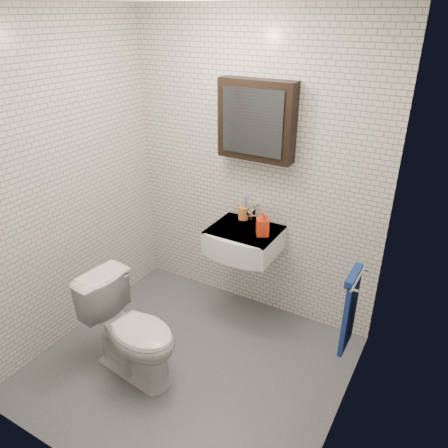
% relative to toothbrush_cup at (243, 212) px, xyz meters
% --- Properties ---
extents(ground, '(2.20, 2.00, 0.01)m').
position_rel_toothbrush_cup_xyz_m(ground, '(0.05, -0.94, -0.90)').
color(ground, '#4B4E53').
rests_on(ground, ground).
extents(room_shell, '(2.22, 2.02, 2.51)m').
position_rel_toothbrush_cup_xyz_m(room_shell, '(0.05, -0.94, 0.56)').
color(room_shell, silver).
rests_on(room_shell, ground).
extents(washbasin, '(0.55, 0.50, 0.20)m').
position_rel_toothbrush_cup_xyz_m(washbasin, '(0.10, -0.21, -0.15)').
color(washbasin, white).
rests_on(washbasin, room_shell).
extents(faucet, '(0.06, 0.20, 0.15)m').
position_rel_toothbrush_cup_xyz_m(faucet, '(0.10, -0.01, 0.01)').
color(faucet, silver).
rests_on(faucet, washbasin).
extents(mirror_cabinet, '(0.60, 0.15, 0.60)m').
position_rel_toothbrush_cup_xyz_m(mirror_cabinet, '(0.10, -0.01, 0.79)').
color(mirror_cabinet, black).
rests_on(mirror_cabinet, room_shell).
extents(towel_rail, '(0.09, 0.30, 0.58)m').
position_rel_toothbrush_cup_xyz_m(towel_rail, '(1.09, -0.59, -0.19)').
color(towel_rail, silver).
rests_on(towel_rail, room_shell).
extents(toothbrush_cup, '(0.09, 0.09, 0.24)m').
position_rel_toothbrush_cup_xyz_m(toothbrush_cup, '(0.00, 0.00, 0.00)').
color(toothbrush_cup, '#D26F34').
rests_on(toothbrush_cup, washbasin).
extents(soap_bottle, '(0.13, 0.13, 0.21)m').
position_rel_toothbrush_cup_xyz_m(soap_bottle, '(0.27, -0.18, 0.05)').
color(soap_bottle, orange).
rests_on(soap_bottle, washbasin).
extents(toilet, '(0.79, 0.50, 0.76)m').
position_rel_toothbrush_cup_xyz_m(toilet, '(-0.28, -1.16, -0.53)').
color(toilet, white).
rests_on(toilet, ground).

